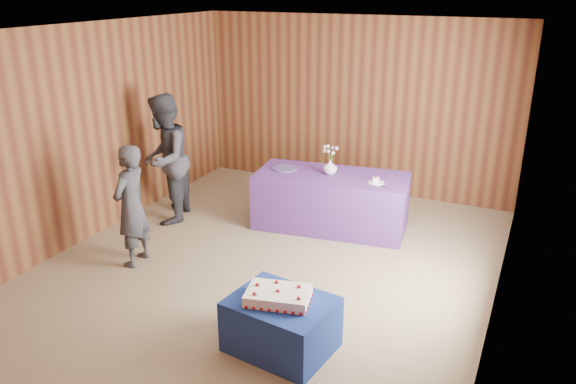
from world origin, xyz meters
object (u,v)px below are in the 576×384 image
Objects in this scene: serving_table at (331,201)px; guest_left at (131,206)px; cake_table at (281,324)px; guest_right at (165,159)px; sheet_cake at (278,296)px; vase at (330,167)px.

guest_left is at bearing -138.70° from serving_table.
guest_right is (-2.72, 2.00, 0.64)m from cake_table.
sheet_cake is (-0.02, -0.02, 0.30)m from cake_table.
vase is at bearing 110.21° from cake_table.
serving_table is 2.33m from guest_right.
serving_table reaches higher than sheet_cake.
cake_table is 3.43m from guest_right.
vase is 2.61m from guest_left.
guest_right is at bearing 130.50° from sheet_cake.
serving_table is 2.64m from guest_left.
cake_table is 2.80m from serving_table.
guest_left is (-2.29, 0.77, 0.48)m from cake_table.
cake_table is 0.51× the size of guest_right.
guest_left is 0.82× the size of guest_right.
vase is at bearing 134.26° from guest_left.
sheet_cake is at bearing 33.34° from guest_right.
guest_left is at bearing 169.24° from cake_table.
guest_left is 1.31m from guest_right.
serving_table is (-0.57, 2.74, 0.12)m from cake_table.
serving_table is at bearing 88.59° from sheet_cake.
guest_left is (-1.72, -1.97, 0.35)m from serving_table.
sheet_cake is 2.85m from vase.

